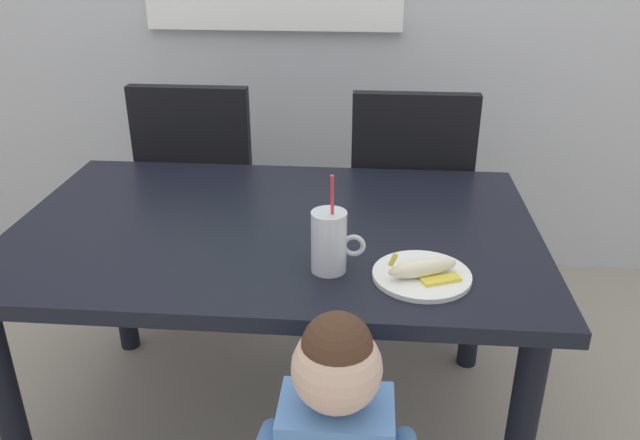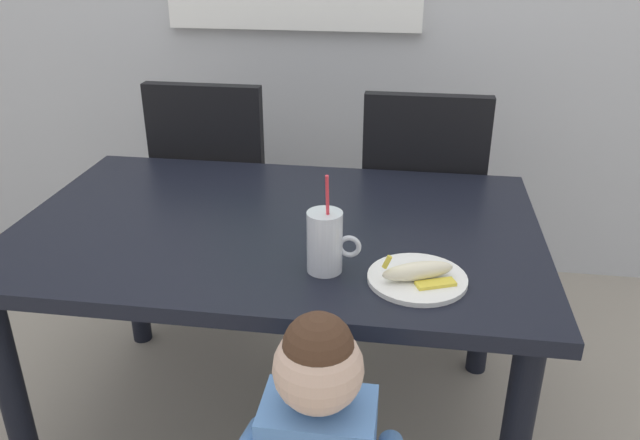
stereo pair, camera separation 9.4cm
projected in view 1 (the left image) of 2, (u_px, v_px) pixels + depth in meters
ground_plane at (281, 425)px, 2.05m from camera, size 24.00×24.00×0.00m
dining_table at (275, 254)px, 1.78m from camera, size 1.42×0.91×0.72m
dining_chair_left at (204, 188)px, 2.45m from camera, size 0.44×0.45×0.96m
dining_chair_right at (408, 197)px, 2.36m from camera, size 0.44×0.45×0.96m
milk_cup at (329, 245)px, 1.49m from camera, size 0.13×0.08×0.25m
snack_plate at (422, 275)px, 1.48m from camera, size 0.23×0.23×0.01m
peeled_banana at (424, 268)px, 1.46m from camera, size 0.18×0.13×0.07m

